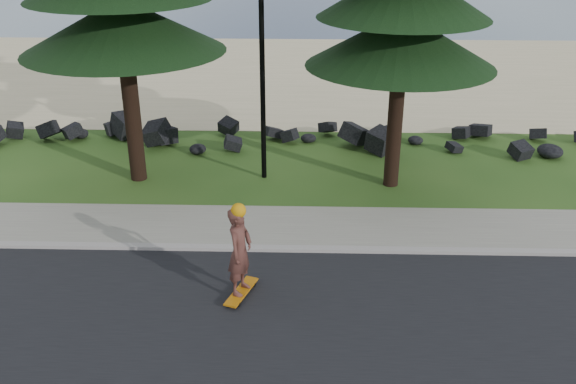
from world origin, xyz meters
The scene contains 8 objects.
ground centered at (0.00, 0.00, 0.00)m, with size 160.00×160.00×0.00m, color #274B17.
road centered at (0.00, -4.50, 0.01)m, with size 160.00×7.00×0.02m, color black.
kerb centered at (0.00, -0.90, 0.05)m, with size 160.00×0.20×0.10m, color #A79F97.
sidewalk centered at (0.00, 0.20, 0.04)m, with size 160.00×2.00×0.08m, color gray.
beach_sand centered at (0.00, 14.50, 0.01)m, with size 160.00×15.00×0.01m, color #C9BA86.
seawall_boulders centered at (0.00, 5.60, 0.00)m, with size 60.00×2.40×1.10m, color black, non-canonical shape.
lamp_post centered at (0.00, 3.20, 4.13)m, with size 0.25×0.14×8.14m.
skateboarder centered at (-0.09, -2.69, 1.02)m, with size 0.63×1.11×2.02m.
Camera 1 is at (1.14, -13.31, 7.26)m, focal length 40.00 mm.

